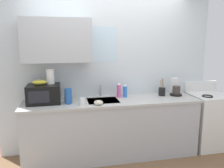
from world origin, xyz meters
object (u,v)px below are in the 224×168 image
at_px(microwave, 44,94).
at_px(cereal_canister, 68,96).
at_px(mug_white, 82,101).
at_px(paper_towel_roll, 50,76).
at_px(dish_soap_bottle_blue, 125,91).
at_px(small_bowl, 98,103).
at_px(coffee_maker, 175,89).
at_px(banana_bunch, 39,82).
at_px(utensil_crock, 162,91).
at_px(dish_soap_bottle_pink, 119,90).
at_px(stove_range, 208,120).

bearing_deg(microwave, cereal_canister, -16.13).
xyz_separation_m(microwave, mug_white, (0.53, -0.19, -0.09)).
height_order(paper_towel_roll, cereal_canister, paper_towel_roll).
height_order(dish_soap_bottle_blue, small_bowl, dish_soap_bottle_blue).
height_order(dish_soap_bottle_blue, cereal_canister, cereal_canister).
relative_size(microwave, paper_towel_roll, 2.09).
bearing_deg(coffee_maker, banana_bunch, -178.43).
height_order(microwave, mug_white, microwave).
xyz_separation_m(cereal_canister, utensil_crock, (1.51, 0.17, -0.04)).
relative_size(banana_bunch, dish_soap_bottle_pink, 0.84).
xyz_separation_m(banana_bunch, dish_soap_bottle_pink, (1.18, 0.11, -0.19)).
relative_size(mug_white, utensil_crock, 0.33).
bearing_deg(dish_soap_bottle_pink, stove_range, -5.68).
bearing_deg(dish_soap_bottle_blue, small_bowl, -144.11).
bearing_deg(stove_range, dish_soap_bottle_blue, 174.29).
distance_m(coffee_maker, mug_white, 1.57).
xyz_separation_m(paper_towel_roll, utensil_crock, (1.75, 0.02, -0.31)).
xyz_separation_m(dish_soap_bottle_blue, utensil_crock, (0.62, -0.03, -0.03)).
distance_m(banana_bunch, small_bowl, 0.88).
xyz_separation_m(microwave, small_bowl, (0.75, -0.25, -0.10)).
bearing_deg(utensil_crock, dish_soap_bottle_blue, 177.56).
relative_size(dish_soap_bottle_pink, cereal_canister, 1.08).
bearing_deg(coffee_maker, small_bowl, -166.90).
bearing_deg(cereal_canister, coffee_maker, 5.21).
xyz_separation_m(dish_soap_bottle_blue, small_bowl, (-0.48, -0.35, -0.07)).
distance_m(coffee_maker, small_bowl, 1.36).
relative_size(paper_towel_roll, dish_soap_bottle_blue, 1.03).
bearing_deg(paper_towel_roll, small_bowl, -24.70).
bearing_deg(banana_bunch, utensil_crock, 2.11).
xyz_separation_m(dish_soap_bottle_blue, mug_white, (-0.70, -0.29, -0.05)).
xyz_separation_m(cereal_canister, small_bowl, (0.41, -0.15, -0.08)).
relative_size(stove_range, cereal_canister, 4.90).
height_order(stove_range, dish_soap_bottle_blue, dish_soap_bottle_blue).
relative_size(dish_soap_bottle_pink, dish_soap_bottle_blue, 1.12).
height_order(dish_soap_bottle_blue, mug_white, dish_soap_bottle_blue).
bearing_deg(dish_soap_bottle_blue, paper_towel_roll, -177.67).
height_order(banana_bunch, utensil_crock, banana_bunch).
distance_m(microwave, paper_towel_roll, 0.27).
height_order(stove_range, microwave, microwave).
relative_size(stove_range, banana_bunch, 5.40).
bearing_deg(coffee_maker, stove_range, -10.25).
relative_size(microwave, cereal_canister, 2.09).
relative_size(dish_soap_bottle_blue, utensil_crock, 0.74).
height_order(microwave, banana_bunch, banana_bunch).
height_order(mug_white, small_bowl, mug_white).
xyz_separation_m(cereal_canister, mug_white, (0.19, -0.09, -0.06)).
relative_size(coffee_maker, dish_soap_bottle_blue, 1.31).
bearing_deg(dish_soap_bottle_pink, paper_towel_roll, -176.95).
distance_m(mug_white, utensil_crock, 1.34).
relative_size(banana_bunch, cereal_canister, 0.91).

